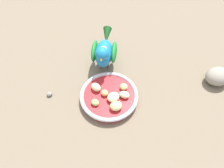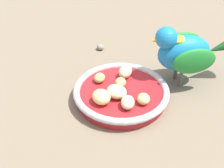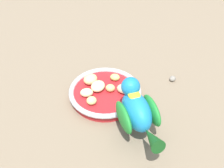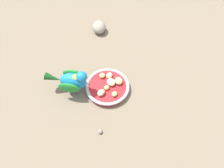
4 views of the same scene
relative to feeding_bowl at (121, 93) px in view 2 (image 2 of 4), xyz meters
name	(u,v)px [view 2 (image 2 of 4)]	position (x,y,z in m)	size (l,w,h in m)	color
ground_plane	(116,105)	(0.01, -0.01, -0.02)	(4.00, 4.00, 0.00)	#756651
feeding_bowl	(121,93)	(0.00, 0.00, 0.00)	(0.19, 0.19, 0.03)	#AD1E23
apple_piece_0	(119,92)	(0.02, -0.01, 0.02)	(0.04, 0.03, 0.02)	beige
apple_piece_1	(128,102)	(0.05, 0.00, 0.02)	(0.03, 0.02, 0.02)	beige
apple_piece_2	(125,72)	(-0.04, 0.02, 0.02)	(0.03, 0.03, 0.03)	beige
apple_piece_3	(100,78)	(-0.04, -0.03, 0.02)	(0.03, 0.02, 0.02)	#B2CC66
apple_piece_4	(120,83)	(-0.01, 0.00, 0.02)	(0.02, 0.02, 0.02)	tan
apple_piece_5	(101,97)	(0.03, -0.04, 0.02)	(0.04, 0.03, 0.03)	#E5C67F
apple_piece_6	(143,99)	(0.05, 0.03, 0.02)	(0.03, 0.02, 0.02)	#C6D17A
parrot	(186,51)	(-0.03, 0.14, 0.06)	(0.09, 0.19, 0.13)	#59544C
pebble_0	(100,47)	(-0.20, 0.00, -0.01)	(0.02, 0.02, 0.01)	gray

